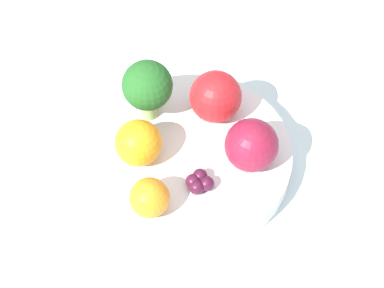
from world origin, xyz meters
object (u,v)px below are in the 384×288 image
bowl (192,157)px  broccoli (147,87)px  grape_cluster (199,182)px  apple_green (216,97)px  orange_back (138,143)px  orange_front (149,198)px  apple_red (252,141)px

bowl → broccoli: size_ratio=2.81×
broccoli → bowl: bearing=-33.6°
grape_cluster → broccoli: bearing=132.4°
grape_cluster → apple_green: bearing=91.5°
orange_back → orange_front: bearing=-65.5°
apple_red → grape_cluster: 0.06m
orange_back → grape_cluster: size_ratio=1.66×
apple_red → orange_front: bearing=-136.5°
broccoli → orange_front: bearing=-75.1°
bowl → orange_front: orange_front is taller
apple_green → grape_cluster: apple_green is taller
bowl → orange_back: bearing=-159.2°
apple_red → orange_back: bearing=-167.7°
orange_back → broccoli: bearing=94.1°
broccoli → apple_green: bearing=13.7°
bowl → apple_red: (0.06, 0.00, 0.04)m
bowl → orange_front: bearing=-108.1°
orange_front → grape_cluster: 0.05m
apple_green → orange_front: 0.13m
broccoli → grape_cluster: bearing=-47.6°
bowl → broccoli: (-0.05, 0.03, 0.06)m
apple_red → grape_cluster: apple_red is taller
broccoli → orange_front: (0.03, -0.10, -0.02)m
bowl → apple_red: bearing=4.7°
apple_red → orange_back: 0.11m
bowl → apple_red: size_ratio=3.85×
broccoli → grape_cluster: (0.07, -0.07, -0.04)m
apple_green → broccoli: bearing=-166.3°
orange_back → grape_cluster: 0.07m
broccoli → apple_green: (0.06, 0.02, -0.02)m
orange_front → orange_back: 0.06m
bowl → orange_back: 0.06m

